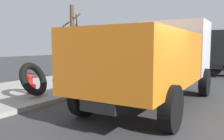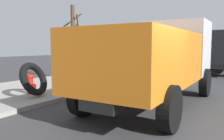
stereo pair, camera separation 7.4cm
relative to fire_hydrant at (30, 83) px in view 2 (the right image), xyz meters
The scene contains 9 objects.
ground_plane 5.52m from the fire_hydrant, 95.58° to the right, with size 80.00×80.00×0.00m, color #38383A.
sidewalk_curb 1.26m from the fire_hydrant, 117.31° to the left, with size 36.00×5.00×0.15m, color #99968E.
fire_hydrant is the anchor object (origin of this frame).
loose_tire 0.58m from the fire_hydrant, 114.66° to the right, with size 1.28×1.28×0.25m, color black.
stop_sign 3.19m from the fire_hydrant, 22.80° to the right, with size 0.76×0.08×2.22m.
dump_truck_orange 4.87m from the fire_hydrant, 68.29° to the right, with size 7.05×2.92×3.00m.
dump_truck_red 14.22m from the fire_hydrant, 20.60° to the right, with size 7.10×3.03×3.00m.
dump_truck_blue 20.74m from the fire_hydrant, 10.58° to the right, with size 7.05×2.91×3.00m.
bare_tree 5.45m from the fire_hydrant, 23.00° to the left, with size 1.71×1.43×4.24m.
Camera 2 is at (-5.29, -1.92, 1.96)m, focal length 37.45 mm.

